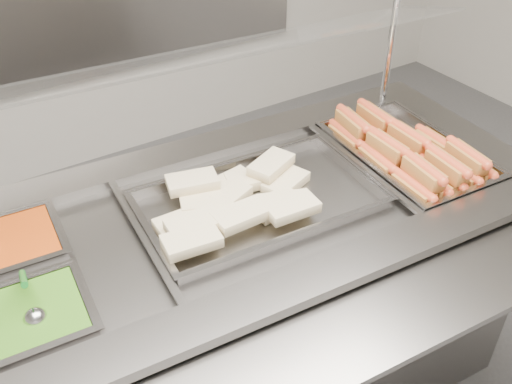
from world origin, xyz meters
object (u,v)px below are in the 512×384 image
steam_counter (243,308)px  pan_wraps (259,204)px  pan_hotdogs (405,159)px  serving_spoon (34,311)px  sneeze_guard (203,59)px

steam_counter → pan_wraps: pan_wraps is taller
pan_hotdogs → pan_wraps: (-0.62, 0.04, 0.02)m
pan_wraps → serving_spoon: size_ratio=3.90×
steam_counter → pan_wraps: 0.47m
sneeze_guard → pan_hotdogs: sneeze_guard is taller
pan_wraps → serving_spoon: 0.76m
steam_counter → sneeze_guard: (0.02, 0.24, 0.89)m
steam_counter → sneeze_guard: sneeze_guard is taller
steam_counter → pan_wraps: size_ratio=2.74×
steam_counter → serving_spoon: bearing=-170.4°
pan_wraps → serving_spoon: bearing=-171.5°
pan_hotdogs → serving_spoon: bearing=-177.2°
steam_counter → pan_wraps: bearing=-4.1°
steam_counter → pan_hotdogs: 0.82m
pan_wraps → sneeze_guard: bearing=101.3°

